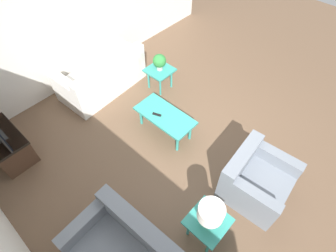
{
  "coord_description": "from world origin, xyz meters",
  "views": [
    {
      "loc": [
        -1.59,
        2.41,
        3.9
      ],
      "look_at": [
        0.27,
        0.39,
        0.55
      ],
      "focal_mm": 28.0,
      "sensor_mm": 36.0,
      "label": 1
    }
  ],
  "objects_px": {
    "loveseat": "(124,252)",
    "side_table_plant": "(160,72)",
    "armchair": "(255,180)",
    "table_lamp": "(211,213)",
    "coffee_table": "(165,117)",
    "tv_stand_chest": "(6,145)",
    "potted_plant": "(159,61)",
    "side_table_lamp": "(208,223)",
    "sofa": "(103,77)"
  },
  "relations": [
    {
      "from": "loveseat",
      "to": "armchair",
      "type": "bearing_deg",
      "value": 68.12
    },
    {
      "from": "tv_stand_chest",
      "to": "table_lamp",
      "type": "distance_m",
      "value": 3.56
    },
    {
      "from": "loveseat",
      "to": "potted_plant",
      "type": "relative_size",
      "value": 3.88
    },
    {
      "from": "armchair",
      "to": "loveseat",
      "type": "bearing_deg",
      "value": 156.95
    },
    {
      "from": "tv_stand_chest",
      "to": "potted_plant",
      "type": "relative_size",
      "value": 2.73
    },
    {
      "from": "coffee_table",
      "to": "potted_plant",
      "type": "height_order",
      "value": "potted_plant"
    },
    {
      "from": "armchair",
      "to": "side_table_plant",
      "type": "bearing_deg",
      "value": 70.22
    },
    {
      "from": "potted_plant",
      "to": "table_lamp",
      "type": "relative_size",
      "value": 0.87
    },
    {
      "from": "tv_stand_chest",
      "to": "loveseat",
      "type": "bearing_deg",
      "value": -175.31
    },
    {
      "from": "side_table_lamp",
      "to": "side_table_plant",
      "type": "bearing_deg",
      "value": -34.8
    },
    {
      "from": "loveseat",
      "to": "tv_stand_chest",
      "type": "distance_m",
      "value": 2.76
    },
    {
      "from": "armchair",
      "to": "coffee_table",
      "type": "distance_m",
      "value": 1.84
    },
    {
      "from": "armchair",
      "to": "table_lamp",
      "type": "relative_size",
      "value": 2.5
    },
    {
      "from": "loveseat",
      "to": "potted_plant",
      "type": "xyz_separation_m",
      "value": [
        2.05,
        -2.8,
        0.39
      ]
    },
    {
      "from": "coffee_table",
      "to": "potted_plant",
      "type": "bearing_deg",
      "value": -42.04
    },
    {
      "from": "table_lamp",
      "to": "side_table_lamp",
      "type": "bearing_deg",
      "value": 0.0
    },
    {
      "from": "coffee_table",
      "to": "side_table_lamp",
      "type": "bearing_deg",
      "value": 149.69
    },
    {
      "from": "sofa",
      "to": "tv_stand_chest",
      "type": "bearing_deg",
      "value": 0.7
    },
    {
      "from": "side_table_plant",
      "to": "tv_stand_chest",
      "type": "relative_size",
      "value": 0.54
    },
    {
      "from": "side_table_plant",
      "to": "side_table_lamp",
      "type": "height_order",
      "value": "same"
    },
    {
      "from": "sofa",
      "to": "tv_stand_chest",
      "type": "xyz_separation_m",
      "value": [
        -0.15,
        2.19,
        -0.02
      ]
    },
    {
      "from": "loveseat",
      "to": "side_table_lamp",
      "type": "relative_size",
      "value": 2.66
    },
    {
      "from": "loveseat",
      "to": "table_lamp",
      "type": "xyz_separation_m",
      "value": [
        -0.57,
        -0.98,
        0.45
      ]
    },
    {
      "from": "sofa",
      "to": "side_table_lamp",
      "type": "relative_size",
      "value": 3.53
    },
    {
      "from": "loveseat",
      "to": "side_table_plant",
      "type": "bearing_deg",
      "value": 123.24
    },
    {
      "from": "loveseat",
      "to": "side_table_plant",
      "type": "relative_size",
      "value": 2.66
    },
    {
      "from": "coffee_table",
      "to": "tv_stand_chest",
      "type": "bearing_deg",
      "value": 53.82
    },
    {
      "from": "coffee_table",
      "to": "table_lamp",
      "type": "xyz_separation_m",
      "value": [
        -1.71,
        1.0,
        0.36
      ]
    },
    {
      "from": "potted_plant",
      "to": "loveseat",
      "type": "bearing_deg",
      "value": 126.15
    },
    {
      "from": "sofa",
      "to": "side_table_plant",
      "type": "height_order",
      "value": "sofa"
    },
    {
      "from": "loveseat",
      "to": "table_lamp",
      "type": "distance_m",
      "value": 1.22
    },
    {
      "from": "loveseat",
      "to": "coffee_table",
      "type": "relative_size",
      "value": 1.24
    },
    {
      "from": "side_table_plant",
      "to": "potted_plant",
      "type": "bearing_deg",
      "value": -26.57
    },
    {
      "from": "side_table_lamp",
      "to": "potted_plant",
      "type": "distance_m",
      "value": 3.2
    },
    {
      "from": "armchair",
      "to": "tv_stand_chest",
      "type": "distance_m",
      "value": 4.12
    },
    {
      "from": "loveseat",
      "to": "side_table_lamp",
      "type": "distance_m",
      "value": 1.14
    },
    {
      "from": "armchair",
      "to": "coffee_table",
      "type": "xyz_separation_m",
      "value": [
        1.83,
        0.05,
        0.09
      ]
    },
    {
      "from": "armchair",
      "to": "table_lamp",
      "type": "distance_m",
      "value": 1.15
    },
    {
      "from": "side_table_plant",
      "to": "coffee_table",
      "type": "bearing_deg",
      "value": 137.96
    },
    {
      "from": "tv_stand_chest",
      "to": "armchair",
      "type": "bearing_deg",
      "value": -146.78
    },
    {
      "from": "potted_plant",
      "to": "side_table_lamp",
      "type": "bearing_deg",
      "value": 145.2
    },
    {
      "from": "tv_stand_chest",
      "to": "potted_plant",
      "type": "xyz_separation_m",
      "value": [
        -0.7,
        -3.03,
        0.4
      ]
    },
    {
      "from": "armchair",
      "to": "tv_stand_chest",
      "type": "height_order",
      "value": "armchair"
    },
    {
      "from": "potted_plant",
      "to": "armchair",
      "type": "bearing_deg",
      "value": 164.3
    },
    {
      "from": "coffee_table",
      "to": "side_table_plant",
      "type": "bearing_deg",
      "value": -42.04
    },
    {
      "from": "loveseat",
      "to": "potted_plant",
      "type": "height_order",
      "value": "potted_plant"
    },
    {
      "from": "sofa",
      "to": "loveseat",
      "type": "xyz_separation_m",
      "value": [
        -2.9,
        1.96,
        -0.0
      ]
    },
    {
      "from": "coffee_table",
      "to": "sofa",
      "type": "bearing_deg",
      "value": 0.48
    },
    {
      "from": "side_table_lamp",
      "to": "table_lamp",
      "type": "height_order",
      "value": "table_lamp"
    },
    {
      "from": "side_table_lamp",
      "to": "tv_stand_chest",
      "type": "distance_m",
      "value": 3.53
    }
  ]
}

